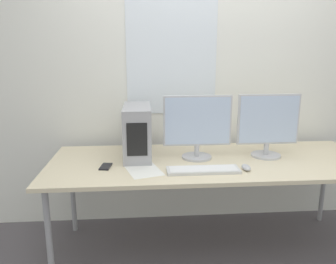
{
  "coord_description": "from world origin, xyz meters",
  "views": [
    {
      "loc": [
        -0.51,
        -1.84,
        1.51
      ],
      "look_at": [
        -0.33,
        0.45,
        0.96
      ],
      "focal_mm": 35.0,
      "sensor_mm": 36.0,
      "label": 1
    }
  ],
  "objects": [
    {
      "name": "wall_back",
      "position": [
        -0.0,
        1.03,
        1.35
      ],
      "size": [
        8.0,
        0.07,
        2.7
      ],
      "color": "silver",
      "rests_on": "ground_plane"
    },
    {
      "name": "desk",
      "position": [
        0.0,
        0.45,
        0.7
      ],
      "size": [
        2.39,
        0.9,
        0.74
      ],
      "color": "beige",
      "rests_on": "ground_plane"
    },
    {
      "name": "pc_tower",
      "position": [
        -0.55,
        0.59,
        0.94
      ],
      "size": [
        0.2,
        0.49,
        0.39
      ],
      "color": "#9E9EA3",
      "rests_on": "desk"
    },
    {
      "name": "monitor_main",
      "position": [
        -0.11,
        0.5,
        0.99
      ],
      "size": [
        0.51,
        0.22,
        0.47
      ],
      "color": "#B7B7BC",
      "rests_on": "desk"
    },
    {
      "name": "monitor_right_near",
      "position": [
        0.43,
        0.5,
        0.99
      ],
      "size": [
        0.47,
        0.22,
        0.48
      ],
      "color": "#B7B7BC",
      "rests_on": "desk"
    },
    {
      "name": "keyboard",
      "position": [
        -0.11,
        0.21,
        0.75
      ],
      "size": [
        0.49,
        0.15,
        0.02
      ],
      "color": "silver",
      "rests_on": "desk"
    },
    {
      "name": "mouse",
      "position": [
        0.19,
        0.22,
        0.76
      ],
      "size": [
        0.06,
        0.11,
        0.03
      ],
      "color": "#B2B2B7",
      "rests_on": "desk"
    },
    {
      "name": "cell_phone",
      "position": [
        -0.77,
        0.35,
        0.75
      ],
      "size": [
        0.08,
        0.14,
        0.01
      ],
      "rotation": [
        0.0,
        0.0,
        -0.13
      ],
      "color": "black",
      "rests_on": "desk"
    },
    {
      "name": "paper_sheet_left",
      "position": [
        -0.51,
        0.27,
        0.74
      ],
      "size": [
        0.29,
        0.34,
        0.0
      ],
      "rotation": [
        0.0,
        0.0,
        0.29
      ],
      "color": "white",
      "rests_on": "desk"
    }
  ]
}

